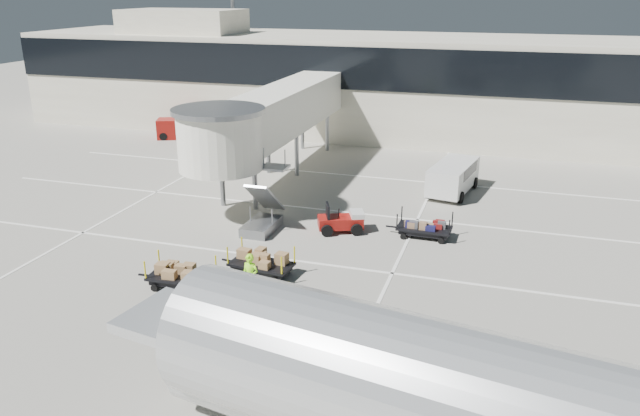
# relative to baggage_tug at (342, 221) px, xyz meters

# --- Properties ---
(ground) EXTENTS (140.00, 140.00, 0.00)m
(ground) POSITION_rel_baggage_tug_xyz_m (-2.55, -6.14, -0.55)
(ground) COLOR #A29E91
(ground) RESTS_ON ground
(lane_markings) EXTENTS (40.00, 30.00, 0.02)m
(lane_markings) POSITION_rel_baggage_tug_xyz_m (-3.22, 3.19, -0.54)
(lane_markings) COLOR white
(lane_markings) RESTS_ON ground
(terminal) EXTENTS (64.00, 12.11, 15.20)m
(terminal) POSITION_rel_baggage_tug_xyz_m (-2.90, 23.80, 3.56)
(terminal) COLOR beige
(terminal) RESTS_ON ground
(jet_bridge) EXTENTS (5.70, 20.40, 6.03)m
(jet_bridge) POSITION_rel_baggage_tug_xyz_m (-6.52, 6.13, 3.73)
(jet_bridge) COLOR white
(jet_bridge) RESTS_ON ground
(baggage_tug) EXTENTS (2.54, 2.17, 1.51)m
(baggage_tug) POSITION_rel_baggage_tug_xyz_m (0.00, 0.00, 0.00)
(baggage_tug) COLOR maroon
(baggage_tug) RESTS_ON ground
(suitcase_cart) EXTENTS (3.30, 1.38, 1.29)m
(suitcase_cart) POSITION_rel_baggage_tug_xyz_m (4.19, 0.51, -0.08)
(suitcase_cart) COLOR black
(suitcase_cart) RESTS_ON ground
(box_cart_near) EXTENTS (3.41, 1.65, 1.31)m
(box_cart_near) POSITION_rel_baggage_tug_xyz_m (-2.04, -5.91, -0.02)
(box_cart_near) COLOR black
(box_cart_near) RESTS_ON ground
(box_cart_far) EXTENTS (3.38, 1.54, 1.31)m
(box_cart_far) POSITION_rel_baggage_tug_xyz_m (-4.65, -8.05, -0.04)
(box_cart_far) COLOR black
(box_cart_far) RESTS_ON ground
(ground_worker) EXTENTS (0.74, 0.52, 1.93)m
(ground_worker) POSITION_rel_baggage_tug_xyz_m (-1.53, -8.13, 0.42)
(ground_worker) COLOR #93F619
(ground_worker) RESTS_ON ground
(minivan) EXTENTS (2.80, 5.13, 1.84)m
(minivan) POSITION_rel_baggage_tug_xyz_m (4.74, 8.26, 0.56)
(minivan) COLOR silver
(minivan) RESTS_ON ground
(belt_loader) EXTENTS (4.62, 3.08, 2.09)m
(belt_loader) POSITION_rel_baggage_tug_xyz_m (-18.13, 16.30, 0.25)
(belt_loader) COLOR maroon
(belt_loader) RESTS_ON ground
(aircraft) EXTENTS (18.57, 6.13, 4.67)m
(aircraft) POSITION_rel_baggage_tug_xyz_m (7.92, -16.28, 2.10)
(aircraft) COLOR silver
(aircraft) RESTS_ON ground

